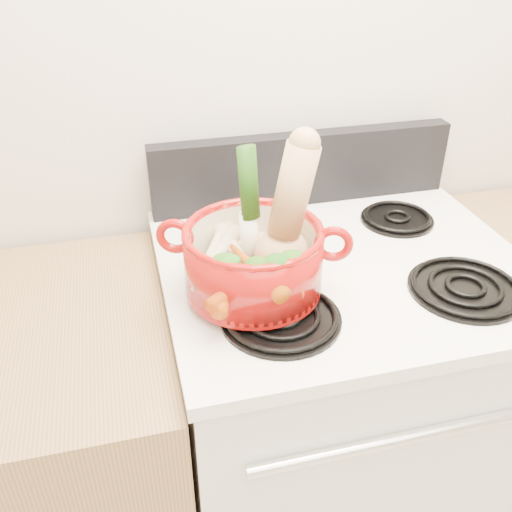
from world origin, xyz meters
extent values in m
cube|color=silver|center=(0.00, 1.75, 1.30)|extent=(3.50, 0.02, 2.60)
cube|color=silver|center=(0.00, 1.40, 0.46)|extent=(0.76, 0.65, 0.92)
cube|color=white|center=(0.00, 1.40, 0.93)|extent=(0.78, 0.67, 0.03)
cube|color=black|center=(0.00, 1.70, 1.04)|extent=(0.76, 0.05, 0.18)
cylinder|color=silver|center=(0.00, 1.06, 0.78)|extent=(0.60, 0.02, 0.02)
cylinder|color=black|center=(-0.19, 1.24, 0.96)|extent=(0.22, 0.22, 0.02)
cylinder|color=black|center=(0.19, 1.24, 0.96)|extent=(0.22, 0.22, 0.02)
cylinder|color=black|center=(-0.19, 1.54, 0.96)|extent=(0.17, 0.17, 0.02)
cylinder|color=black|center=(0.19, 1.54, 0.96)|extent=(0.17, 0.17, 0.02)
cylinder|color=#990C0A|center=(-0.22, 1.33, 1.03)|extent=(0.33, 0.33, 0.13)
torus|color=#990C0A|center=(-0.36, 1.38, 1.08)|extent=(0.07, 0.04, 0.07)
torus|color=#990C0A|center=(-0.08, 1.28, 1.08)|extent=(0.07, 0.04, 0.07)
cylinder|color=white|center=(-0.22, 1.37, 1.12)|extent=(0.06, 0.08, 0.26)
ellipsoid|color=#D9C385|center=(-0.20, 1.42, 1.01)|extent=(0.09, 0.07, 0.04)
cone|color=beige|center=(-0.25, 1.35, 1.02)|extent=(0.13, 0.21, 0.06)
cone|color=beige|center=(-0.29, 1.35, 1.02)|extent=(0.11, 0.18, 0.05)
cone|color=beige|center=(-0.24, 1.36, 1.03)|extent=(0.09, 0.22, 0.06)
cone|color=beige|center=(-0.29, 1.35, 1.03)|extent=(0.14, 0.17, 0.06)
cone|color=beige|center=(-0.28, 1.40, 1.04)|extent=(0.13, 0.18, 0.05)
cone|color=#BA5409|center=(-0.21, 1.28, 1.01)|extent=(0.09, 0.16, 0.05)
cone|color=#C04809|center=(-0.29, 1.27, 1.02)|extent=(0.08, 0.15, 0.04)
cone|color=#B84D09|center=(-0.18, 1.30, 1.02)|extent=(0.05, 0.17, 0.05)
cone|color=#BF3509|center=(-0.27, 1.25, 1.03)|extent=(0.12, 0.11, 0.04)
cone|color=#BB5009|center=(-0.23, 1.28, 1.04)|extent=(0.09, 0.18, 0.05)
camera|label=1|loc=(-0.44, 0.45, 1.61)|focal=40.00mm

